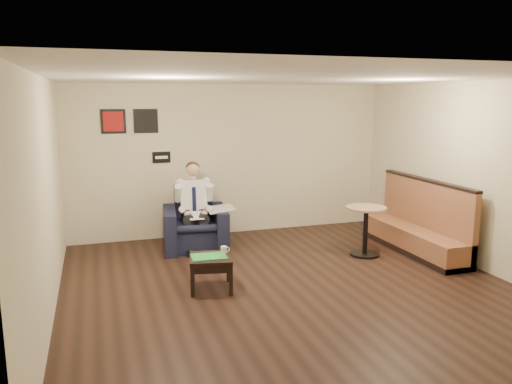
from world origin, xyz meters
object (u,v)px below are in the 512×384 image
object	(u,v)px
seated_man	(195,210)
smartphone	(214,252)
side_table	(211,273)
cafe_table	(365,231)
green_folder	(209,256)
banquette	(415,216)
coffee_mug	(224,250)
armchair	(195,219)

from	to	relation	value
seated_man	smartphone	xyz separation A→B (m)	(-0.07, -1.65, -0.24)
side_table	cafe_table	world-z (taller)	cafe_table
green_folder	banquette	bearing A→B (deg)	9.70
smartphone	cafe_table	distance (m)	2.71
smartphone	cafe_table	bearing A→B (deg)	32.23
side_table	coffee_mug	distance (m)	0.35
coffee_mug	cafe_table	size ratio (longest dim) A/B	0.12
armchair	seated_man	xyz separation A→B (m)	(-0.02, -0.13, 0.19)
green_folder	smartphone	xyz separation A→B (m)	(0.11, 0.16, -0.00)
banquette	armchair	bearing A→B (deg)	159.07
side_table	cafe_table	size ratio (longest dim) A/B	0.69
coffee_mug	banquette	distance (m)	3.47
armchair	green_folder	size ratio (longest dim) A/B	2.32
coffee_mug	smartphone	distance (m)	0.14
green_folder	armchair	bearing A→B (deg)	84.11
side_table	coffee_mug	size ratio (longest dim) A/B	5.79
armchair	seated_man	world-z (taller)	seated_man
armchair	smartphone	distance (m)	1.79
side_table	seated_man	bearing A→B (deg)	85.21
coffee_mug	smartphone	xyz separation A→B (m)	(-0.12, 0.07, -0.04)
banquette	cafe_table	xyz separation A→B (m)	(-0.89, 0.06, -0.19)
armchair	green_folder	bearing A→B (deg)	-88.97
green_folder	banquette	distance (m)	3.72
side_table	smartphone	distance (m)	0.29
seated_man	green_folder	xyz separation A→B (m)	(-0.18, -1.82, -0.24)
coffee_mug	seated_man	bearing A→B (deg)	91.71
green_folder	cafe_table	world-z (taller)	cafe_table
green_folder	smartphone	size ratio (longest dim) A/B	3.21
seated_man	side_table	size ratio (longest dim) A/B	2.52
armchair	coffee_mug	world-z (taller)	armchair
side_table	coffee_mug	world-z (taller)	coffee_mug
coffee_mug	smartphone	bearing A→B (deg)	151.85
green_folder	banquette	xyz separation A→B (m)	(3.66, 0.63, 0.14)
seated_man	banquette	bearing A→B (deg)	-11.99
side_table	green_folder	xyz separation A→B (m)	(-0.03, -0.01, 0.23)
side_table	cafe_table	xyz separation A→B (m)	(2.74, 0.67, 0.18)
armchair	cafe_table	size ratio (longest dim) A/B	1.31
green_folder	cafe_table	size ratio (longest dim) A/B	0.56
green_folder	cafe_table	distance (m)	2.86
coffee_mug	smartphone	size ratio (longest dim) A/B	0.68
coffee_mug	cafe_table	xyz separation A→B (m)	(2.54, 0.59, -0.10)
side_table	smartphone	size ratio (longest dim) A/B	3.93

